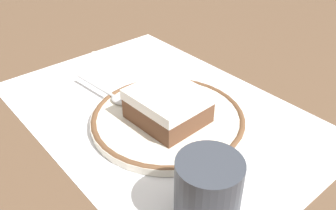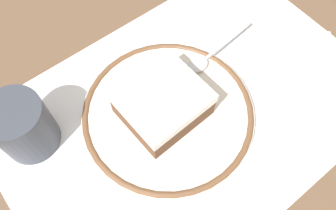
{
  "view_description": "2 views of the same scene",
  "coord_description": "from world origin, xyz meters",
  "px_view_note": "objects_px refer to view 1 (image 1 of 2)",
  "views": [
    {
      "loc": [
        -0.36,
        0.29,
        0.32
      ],
      "look_at": [
        -0.03,
        0.01,
        0.03
      ],
      "focal_mm": 38.61,
      "sensor_mm": 36.0,
      "label": 1
    },
    {
      "loc": [
        -0.16,
        -0.15,
        0.42
      ],
      "look_at": [
        -0.03,
        0.01,
        0.03
      ],
      "focal_mm": 37.27,
      "sensor_mm": 36.0,
      "label": 2
    }
  ],
  "objects_px": {
    "spoon": "(113,95)",
    "cup": "(207,195)",
    "napkin": "(117,62)",
    "cake_slice": "(168,106)",
    "plate": "(168,118)"
  },
  "relations": [
    {
      "from": "cake_slice",
      "to": "spoon",
      "type": "xyz_separation_m",
      "value": [
        0.1,
        0.03,
        -0.02
      ]
    },
    {
      "from": "plate",
      "to": "spoon",
      "type": "height_order",
      "value": "spoon"
    },
    {
      "from": "cake_slice",
      "to": "cup",
      "type": "distance_m",
      "value": 0.17
    },
    {
      "from": "cup",
      "to": "napkin",
      "type": "xyz_separation_m",
      "value": [
        0.37,
        -0.13,
        -0.03
      ]
    },
    {
      "from": "plate",
      "to": "napkin",
      "type": "bearing_deg",
      "value": -13.6
    },
    {
      "from": "plate",
      "to": "napkin",
      "type": "height_order",
      "value": "plate"
    },
    {
      "from": "plate",
      "to": "cup",
      "type": "distance_m",
      "value": 0.18
    },
    {
      "from": "spoon",
      "to": "napkin",
      "type": "relative_size",
      "value": 1.11
    },
    {
      "from": "napkin",
      "to": "cake_slice",
      "type": "bearing_deg",
      "value": 165.56
    },
    {
      "from": "plate",
      "to": "cup",
      "type": "height_order",
      "value": "cup"
    },
    {
      "from": "spoon",
      "to": "napkin",
      "type": "distance_m",
      "value": 0.15
    },
    {
      "from": "plate",
      "to": "cake_slice",
      "type": "relative_size",
      "value": 2.17
    },
    {
      "from": "plate",
      "to": "spoon",
      "type": "relative_size",
      "value": 1.73
    },
    {
      "from": "spoon",
      "to": "cup",
      "type": "xyz_separation_m",
      "value": [
        -0.25,
        0.05,
        0.02
      ]
    },
    {
      "from": "plate",
      "to": "cake_slice",
      "type": "xyz_separation_m",
      "value": [
        -0.01,
        0.0,
        0.03
      ]
    }
  ]
}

